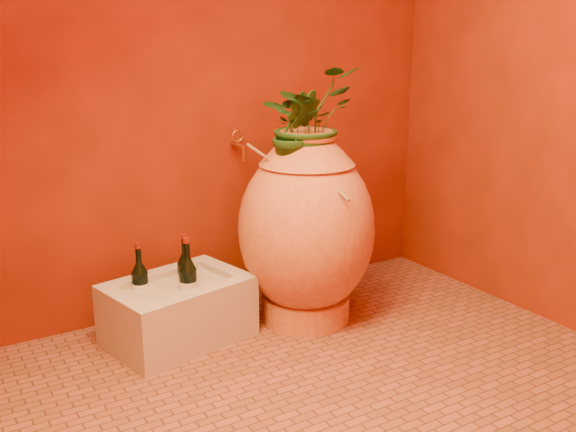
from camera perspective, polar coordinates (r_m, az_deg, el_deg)
floor at (r=2.75m, az=3.93°, el=-14.11°), size 2.50×2.50×0.00m
wall_back at (r=3.25m, az=-6.12°, el=13.62°), size 2.50×0.02×2.50m
wall_right at (r=3.28m, az=23.02°, el=12.51°), size 0.02×2.00×2.50m
amphora at (r=3.09m, az=1.64°, el=-1.10°), size 0.87×0.87×0.94m
stone_basin at (r=3.03m, az=-9.73°, el=-8.38°), size 0.69×0.55×0.29m
wine_bottle_a at (r=2.99m, az=-12.98°, el=-6.08°), size 0.08×0.08×0.32m
wine_bottle_b at (r=2.95m, az=-8.86°, el=-6.00°), size 0.08×0.08×0.35m
wine_bottle_c at (r=3.06m, az=-9.07°, el=-5.31°), size 0.08×0.08×0.32m
wall_tap at (r=3.25m, az=-4.40°, el=6.40°), size 0.07×0.14×0.15m
plant_main at (r=3.01m, az=1.73°, el=8.43°), size 0.53×0.49×0.50m
plant_side at (r=2.92m, az=0.72°, el=7.38°), size 0.27×0.25×0.39m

